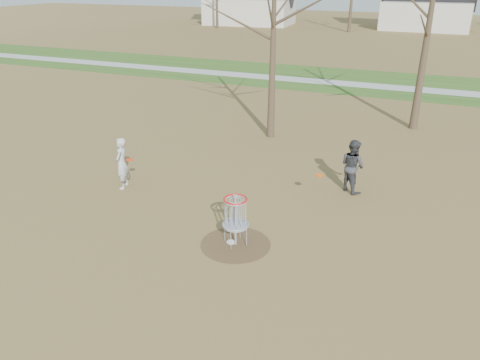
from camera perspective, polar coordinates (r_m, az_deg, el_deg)
name	(u,v)px	position (r m, az deg, el deg)	size (l,w,h in m)	color
ground	(236,244)	(12.05, -0.54, -7.85)	(160.00, 160.00, 0.00)	brown
green_band	(365,82)	(31.33, 14.95, 11.49)	(160.00, 8.00, 0.01)	#2D5119
footpath	(362,85)	(30.36, 14.66, 11.15)	(160.00, 1.50, 0.01)	#9E9E99
dirt_circle	(236,244)	(12.05, -0.54, -7.83)	(1.80, 1.80, 0.01)	#47331E
player_standing	(122,163)	(15.24, -14.23, 1.97)	(0.61, 0.40, 1.67)	#BDBDBD
player_throwing	(352,166)	(14.96, 13.55, 1.69)	(0.83, 0.64, 1.70)	#36373B
disc_grounded	(231,242)	(12.11, -1.12, -7.57)	(0.22, 0.22, 0.02)	white
discs_in_play	(226,168)	(13.93, -1.77, 1.52)	(5.92, 1.36, 0.07)	#F5560C
disc_golf_basket	(235,213)	(11.59, -0.55, -4.01)	(0.64, 0.64, 1.35)	#9EA3AD
houses_row	(450,0)	(62.04, 24.20, 19.42)	(56.51, 10.01, 7.26)	silver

